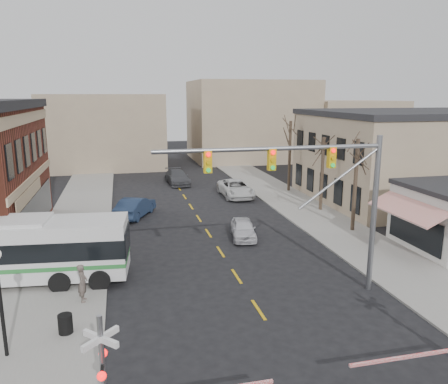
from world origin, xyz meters
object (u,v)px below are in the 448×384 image
Objects in this scene: rr_crossing_west at (119,379)px; car_b at (135,207)px; pedestrian_near at (83,283)px; trash_bin at (65,324)px; traffic_signal_mast at (321,183)px; pedestrian_far at (60,258)px; car_d at (178,177)px; car_c at (236,188)px; car_a at (243,229)px.

rr_crossing_west reaches higher than car_b.
rr_crossing_west is 9.39m from pedestrian_near.
pedestrian_near is at bearing 79.85° from trash_bin.
pedestrian_near is at bearing 100.69° from rr_crossing_west.
traffic_signal_mast reaches higher than pedestrian_far.
car_d is at bearing 7.51° from pedestrian_far.
car_d is at bearing 74.14° from trash_bin.
car_d is 2.88× the size of pedestrian_near.
car_b reaches higher than trash_bin.
rr_crossing_west is at bearing -111.09° from car_c.
car_b is at bearing 143.99° from car_a.
pedestrian_near reaches higher than car_a.
car_d is at bearing -13.35° from pedestrian_near.
rr_crossing_west reaches higher than car_a.
traffic_signal_mast is 10.87m from car_a.
rr_crossing_west reaches higher than pedestrian_far.
car_d is at bearing 96.01° from traffic_signal_mast.
car_a is 2.12× the size of pedestrian_near.
pedestrian_near is 4.04m from pedestrian_far.
car_b is at bearing 86.89° from rr_crossing_west.
pedestrian_far reaches higher than car_b.
trash_bin is at bearing -109.97° from car_d.
rr_crossing_west is 1.40× the size of car_a.
traffic_signal_mast is at bearing -94.53° from car_c.
car_b is (-8.29, 16.91, -4.96)m from traffic_signal_mast.
traffic_signal_mast reaches higher than car_b.
trash_bin is at bearing -174.60° from traffic_signal_mast.
traffic_signal_mast is at bearing -73.68° from car_a.
pedestrian_far is at bearing 156.72° from traffic_signal_mast.
traffic_signal_mast is 5.92× the size of pedestrian_near.
rr_crossing_west is 3.10× the size of pedestrian_far.
car_a is 12.90m from car_c.
pedestrian_far is at bearing 103.91° from rr_crossing_west.
car_c reaches higher than car_d.
car_b is (3.57, 18.03, 0.30)m from trash_bin.
trash_bin is 6.73m from pedestrian_far.
car_b reaches higher than car_d.
trash_bin is 0.16× the size of car_b.
traffic_signal_mast is 12.42m from pedestrian_near.
car_b is at bearing -8.31° from pedestrian_near.
car_d is at bearing 80.06° from rr_crossing_west.
car_c is at bearing 69.03° from rr_crossing_west.
car_a is at bearing 63.32° from rr_crossing_west.
car_b is at bearing -152.64° from car_c.
car_b is 0.85× the size of car_c.
car_c is (10.00, 5.20, -0.01)m from car_b.
car_d is (-2.02, 20.12, 0.11)m from car_a.
rr_crossing_west is at bearing -106.94° from car_a.
car_c is (1.71, 22.11, -4.97)m from traffic_signal_mast.
traffic_signal_mast is 30.23m from car_d.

